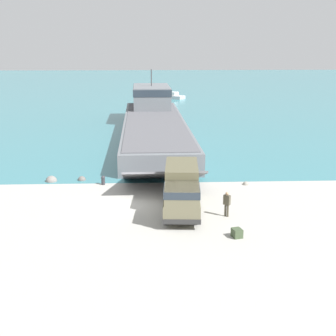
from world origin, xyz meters
The scene contains 11 objects.
ground_plane centered at (0.00, 0.00, 0.00)m, with size 240.00×240.00×0.00m, color #A8A59E.
water_surface centered at (0.00, 94.98, 0.00)m, with size 240.00×180.00×0.01m, color teal.
landing_craft centered at (2.04, 28.28, 1.83)m, with size 8.13×42.84×7.62m.
military_truck centered at (3.56, -1.82, 1.57)m, with size 2.83×7.35×3.01m.
soldier_on_ramp centered at (6.46, -3.08, 0.99)m, with size 0.49×0.46×1.71m.
moored_boat_a centered at (6.45, 67.77, 0.47)m, with size 5.85×4.96×1.43m.
mooring_bollard centered at (-2.39, 4.63, 0.41)m, with size 0.34×0.34×0.76m.
cargo_crate centered at (6.52, -6.56, 0.26)m, with size 0.53×0.63×0.53m, color #3D4C33.
shoreline_rock_a centered at (-6.82, 5.77, 0.00)m, with size 0.95×0.95×0.95m, color gray.
shoreline_rock_b centered at (9.26, 4.14, 0.00)m, with size 0.52×0.52×0.52m, color gray.
shoreline_rock_c centered at (-4.32, 6.03, 0.00)m, with size 0.67×0.67×0.67m, color #66605B.
Camera 1 is at (1.33, -32.13, 11.03)m, focal length 50.00 mm.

